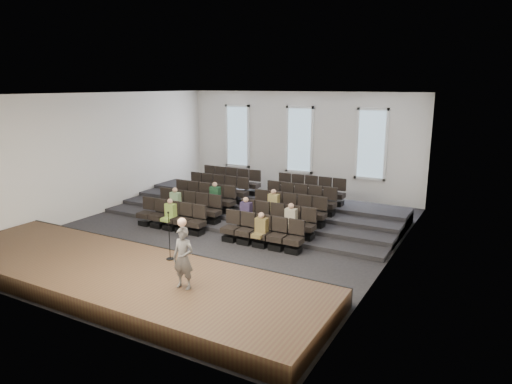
# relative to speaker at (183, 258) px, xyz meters

# --- Properties ---
(ground) EXTENTS (14.00, 14.00, 0.00)m
(ground) POSITION_rel_speaker_xyz_m (-2.30, 5.25, -1.26)
(ground) COLOR black
(ground) RESTS_ON ground
(ceiling) EXTENTS (12.00, 14.00, 0.02)m
(ceiling) POSITION_rel_speaker_xyz_m (-2.30, 5.25, 3.75)
(ceiling) COLOR white
(ceiling) RESTS_ON ground
(wall_back) EXTENTS (12.00, 0.04, 5.00)m
(wall_back) POSITION_rel_speaker_xyz_m (-2.30, 12.27, 1.24)
(wall_back) COLOR silver
(wall_back) RESTS_ON ground
(wall_front) EXTENTS (12.00, 0.04, 5.00)m
(wall_front) POSITION_rel_speaker_xyz_m (-2.30, -1.77, 1.24)
(wall_front) COLOR silver
(wall_front) RESTS_ON ground
(wall_left) EXTENTS (0.04, 14.00, 5.00)m
(wall_left) POSITION_rel_speaker_xyz_m (-8.32, 5.25, 1.24)
(wall_left) COLOR silver
(wall_left) RESTS_ON ground
(wall_right) EXTENTS (0.04, 14.00, 5.00)m
(wall_right) POSITION_rel_speaker_xyz_m (3.72, 5.25, 1.24)
(wall_right) COLOR silver
(wall_right) RESTS_ON ground
(stage) EXTENTS (11.80, 3.60, 0.50)m
(stage) POSITION_rel_speaker_xyz_m (-2.30, 0.15, -1.01)
(stage) COLOR #41301B
(stage) RESTS_ON ground
(stage_lip) EXTENTS (11.80, 0.06, 0.52)m
(stage_lip) POSITION_rel_speaker_xyz_m (-2.30, 1.92, -1.01)
(stage_lip) COLOR black
(stage_lip) RESTS_ON ground
(risers) EXTENTS (11.80, 4.80, 0.60)m
(risers) POSITION_rel_speaker_xyz_m (-2.30, 8.42, -1.07)
(risers) COLOR black
(risers) RESTS_ON ground
(seating_rows) EXTENTS (6.80, 4.70, 1.67)m
(seating_rows) POSITION_rel_speaker_xyz_m (-2.30, 6.79, -0.58)
(seating_rows) COLOR black
(seating_rows) RESTS_ON ground
(windows) EXTENTS (8.44, 0.10, 3.24)m
(windows) POSITION_rel_speaker_xyz_m (-2.30, 12.20, 1.44)
(windows) COLOR white
(windows) RESTS_ON wall_back
(audience) EXTENTS (5.45, 2.64, 1.10)m
(audience) POSITION_rel_speaker_xyz_m (-2.20, 5.70, -0.43)
(audience) COLOR #8CB146
(audience) RESTS_ON seating_rows
(speaker) EXTENTS (0.58, 0.40, 1.53)m
(speaker) POSITION_rel_speaker_xyz_m (0.00, 0.00, 0.00)
(speaker) COLOR #555251
(speaker) RESTS_ON stage
(mic_stand) EXTENTS (0.23, 0.23, 1.40)m
(mic_stand) POSITION_rel_speaker_xyz_m (-1.50, 1.31, -0.35)
(mic_stand) COLOR black
(mic_stand) RESTS_ON stage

